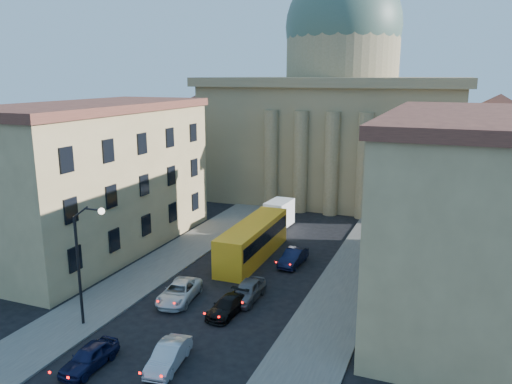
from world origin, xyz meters
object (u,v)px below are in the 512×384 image
at_px(city_bus, 253,239).
at_px(car_right_near, 169,356).
at_px(box_truck, 276,217).
at_px(street_lamp, 84,256).
at_px(car_left_near, 89,357).

bearing_deg(city_bus, car_right_near, -84.10).
distance_m(car_right_near, box_truck, 28.87).
relative_size(street_lamp, city_bus, 0.71).
height_order(car_right_near, city_bus, city_bus).
height_order(car_left_near, car_right_near, car_left_near).
xyz_separation_m(car_left_near, car_right_near, (4.37, 1.88, -0.00)).
bearing_deg(car_left_near, car_right_near, 23.68).
distance_m(street_lamp, city_bus, 18.08).
bearing_deg(street_lamp, box_truck, 79.96).
xyz_separation_m(street_lamp, city_bus, (5.66, 16.83, -3.41)).
bearing_deg(car_right_near, city_bus, 88.73).
relative_size(city_bus, box_truck, 2.11).
xyz_separation_m(street_lamp, box_truck, (4.68, 26.44, -3.79)).
relative_size(street_lamp, car_right_near, 2.06).
xyz_separation_m(car_right_near, city_bus, (-2.18, 19.07, 1.17)).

